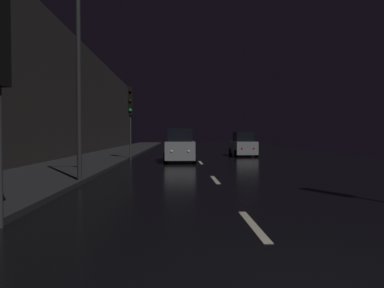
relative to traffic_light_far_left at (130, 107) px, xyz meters
name	(u,v)px	position (x,y,z in m)	size (l,w,h in m)	color
ground	(195,156)	(4.60, 4.76, -3.61)	(26.22, 84.00, 0.02)	black
sidewalk_left	(110,155)	(-2.30, 4.76, -3.52)	(4.40, 84.00, 0.15)	#28282B
building_facade_left	(63,94)	(-4.90, 1.26, 1.01)	(0.80, 63.00, 9.21)	#2D2B28
lane_centerline	(214,178)	(4.60, -9.80, -3.59)	(0.16, 16.57, 0.01)	beige
traffic_light_far_left	(130,107)	(0.00, 0.00, 0.00)	(0.35, 0.48, 4.94)	#38383A
streetlamp_overhead	(91,38)	(0.24, -11.25, 1.42)	(1.70, 0.44, 7.64)	#2D2D30
car_approaching_headlights	(180,146)	(3.33, -1.60, -2.62)	(1.95, 4.22, 2.12)	#A5A8AD
car_parked_right_far	(243,145)	(8.41, 3.73, -2.71)	(1.78, 3.85, 1.94)	#A5A8AD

